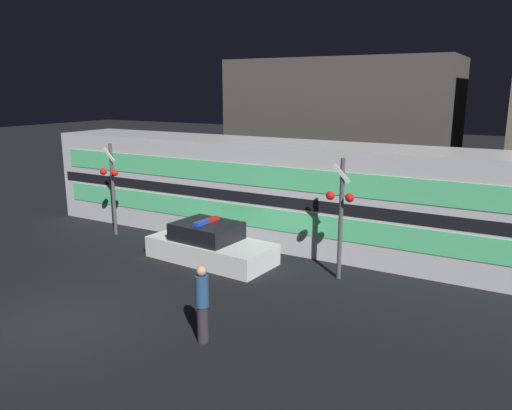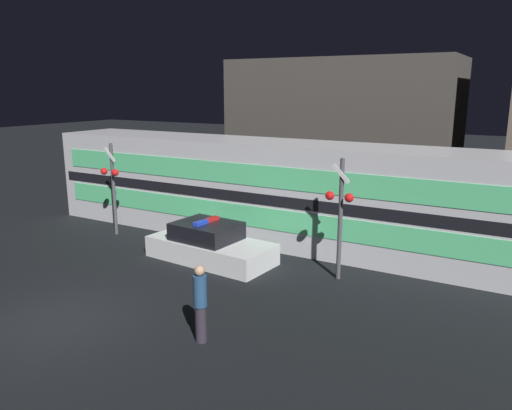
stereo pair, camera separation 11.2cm
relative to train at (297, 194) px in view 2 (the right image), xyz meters
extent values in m
plane|color=black|center=(-2.34, -8.88, -1.88)|extent=(120.00, 120.00, 0.00)
cube|color=silver|center=(0.00, 0.01, 0.00)|extent=(21.66, 2.86, 3.75)
cube|color=black|center=(0.00, -1.44, 0.00)|extent=(21.23, 0.03, 0.38)
cube|color=#59D88C|center=(0.00, -1.44, -0.68)|extent=(20.58, 0.02, 0.75)
cube|color=#59D88C|center=(0.00, -1.44, 0.83)|extent=(20.58, 0.02, 0.75)
cube|color=silver|center=(-1.65, -3.21, -1.52)|extent=(4.45, 2.24, 0.71)
cube|color=black|center=(-1.82, -3.20, -0.88)|extent=(2.20, 1.83, 0.58)
cube|color=blue|center=(-1.84, -3.48, -0.53)|extent=(0.25, 0.58, 0.12)
cube|color=red|center=(-1.79, -2.92, -0.53)|extent=(0.25, 0.58, 0.12)
cylinder|color=#2D2833|center=(1.37, -7.90, -1.44)|extent=(0.26, 0.26, 0.88)
cylinder|color=navy|center=(1.37, -7.90, -0.64)|extent=(0.31, 0.31, 0.73)
sphere|color=tan|center=(1.37, -7.90, -0.15)|extent=(0.24, 0.24, 0.24)
cylinder|color=#4C4C51|center=(2.68, -2.64, -0.03)|extent=(0.13, 0.13, 3.70)
sphere|color=red|center=(2.38, -2.79, 0.71)|extent=(0.27, 0.27, 0.27)
sphere|color=red|center=(2.98, -2.79, 0.71)|extent=(0.27, 0.27, 0.27)
cube|color=white|center=(2.68, -2.73, 1.38)|extent=(0.58, 0.03, 0.58)
cylinder|color=#4C4C51|center=(-6.71, -2.56, -0.07)|extent=(0.13, 0.13, 3.61)
sphere|color=red|center=(-7.01, -2.70, 0.65)|extent=(0.27, 0.27, 0.27)
sphere|color=red|center=(-6.41, -2.70, 0.65)|extent=(0.27, 0.27, 0.27)
cube|color=white|center=(-6.71, -2.64, 1.30)|extent=(0.58, 0.03, 0.58)
cube|color=#47423D|center=(-1.53, 8.55, 1.68)|extent=(11.35, 4.96, 7.12)
camera|label=1|loc=(7.59, -16.37, 3.81)|focal=35.00mm
camera|label=2|loc=(7.68, -16.32, 3.81)|focal=35.00mm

